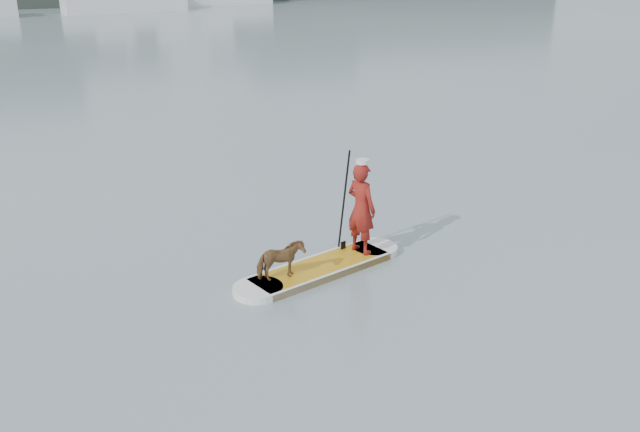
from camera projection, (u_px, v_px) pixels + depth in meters
name	position (u px, v px, depth m)	size (l,w,h in m)	color
ground	(427.00, 196.00, 15.41)	(140.00, 140.00, 0.00)	slate
paddleboard	(320.00, 268.00, 11.89)	(3.20, 1.51, 0.12)	#C08712
paddler	(361.00, 208.00, 12.11)	(0.58, 0.38, 1.60)	maroon
white_cap	(362.00, 161.00, 11.80)	(0.22, 0.22, 0.07)	silver
dog	(281.00, 260.00, 11.28)	(0.34, 0.76, 0.64)	brown
paddle	(344.00, 213.00, 12.25)	(0.12, 0.30, 2.00)	black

